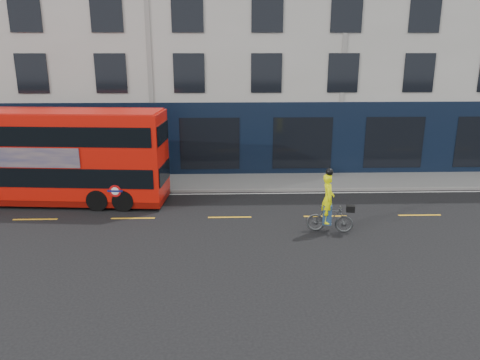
{
  "coord_description": "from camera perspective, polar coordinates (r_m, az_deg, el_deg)",
  "views": [
    {
      "loc": [
        3.86,
        -16.75,
        6.87
      ],
      "look_at": [
        4.42,
        1.24,
        1.69
      ],
      "focal_mm": 35.0,
      "sensor_mm": 36.0,
      "label": 1
    }
  ],
  "objects": [
    {
      "name": "pavement",
      "position": [
        24.53,
        -10.77,
        -0.34
      ],
      "size": [
        60.0,
        3.0,
        0.12
      ],
      "primitive_type": "cube",
      "color": "slate",
      "rests_on": "ground"
    },
    {
      "name": "bus",
      "position": [
        22.48,
        -22.18,
        2.73
      ],
      "size": [
        10.53,
        3.21,
        4.18
      ],
      "rotation": [
        0.0,
        0.0,
        -0.08
      ],
      "color": "red",
      "rests_on": "ground"
    },
    {
      "name": "lane_dashes",
      "position": [
        19.88,
        -12.91,
        -4.57
      ],
      "size": [
        58.0,
        0.12,
        0.01
      ],
      "primitive_type": null,
      "color": "gold",
      "rests_on": "ground"
    },
    {
      "name": "building_terrace",
      "position": [
        29.95,
        -9.61,
        17.05
      ],
      "size": [
        50.0,
        10.07,
        15.0
      ],
      "color": "#BAB6AF",
      "rests_on": "ground"
    },
    {
      "name": "cyclist",
      "position": [
        18.07,
        10.83,
        -3.67
      ],
      "size": [
        1.83,
        0.82,
        2.51
      ],
      "rotation": [
        0.0,
        0.0,
        -0.19
      ],
      "color": "#404345",
      "rests_on": "ground"
    },
    {
      "name": "road_edge_line",
      "position": [
        22.85,
        -11.43,
        -1.75
      ],
      "size": [
        58.0,
        0.1,
        0.01
      ],
      "primitive_type": "cube",
      "color": "silver",
      "rests_on": "ground"
    },
    {
      "name": "kerb",
      "position": [
        23.11,
        -11.32,
        -1.38
      ],
      "size": [
        60.0,
        0.12,
        0.13
      ],
      "primitive_type": "cube",
      "color": "gray",
      "rests_on": "ground"
    },
    {
      "name": "ground",
      "position": [
        18.51,
        -13.77,
        -6.21
      ],
      "size": [
        120.0,
        120.0,
        0.0
      ],
      "primitive_type": "plane",
      "color": "black",
      "rests_on": "ground"
    }
  ]
}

